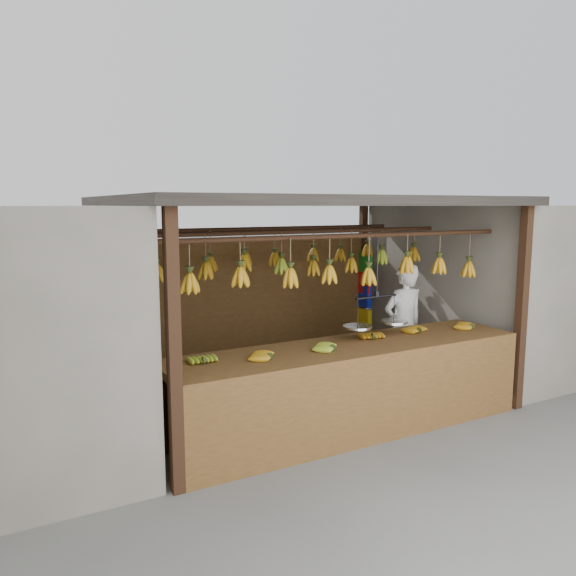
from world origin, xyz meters
TOP-DOWN VIEW (x-y plane):
  - ground at (0.00, 0.00)m, footprint 80.00×80.00m
  - stall at (0.00, 0.33)m, footprint 4.30×3.30m
  - neighbor_right at (3.60, 0.00)m, footprint 3.00×3.00m
  - counter at (-0.05, -1.24)m, footprint 3.86×0.88m
  - hanging_bananas at (-0.00, -0.01)m, footprint 3.57×2.25m
  - balance_scale at (0.35, -1.00)m, footprint 0.79×0.32m
  - vendor at (1.36, -0.27)m, footprint 0.58×0.38m
  - bag_bundles at (1.94, 1.35)m, footprint 0.08×0.26m

SIDE VIEW (x-z plane):
  - ground at x=0.00m, z-range 0.00..0.00m
  - counter at x=-0.05m, z-range 0.24..1.20m
  - vendor at x=1.36m, z-range 0.00..1.59m
  - bag_bundles at x=1.94m, z-range 0.37..1.60m
  - balance_scale at x=0.35m, z-range 0.62..1.58m
  - neighbor_right at x=3.60m, z-range 0.00..2.30m
  - hanging_bananas at x=0.00m, z-range 1.42..1.81m
  - stall at x=0.00m, z-range 0.77..3.17m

